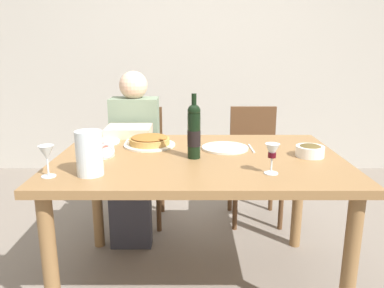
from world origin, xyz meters
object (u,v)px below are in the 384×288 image
Objects in this scene: baked_tart at (150,141)px; salad_bowl at (99,150)px; water_pitcher at (90,156)px; dinner_plate_left_setting at (226,148)px; olive_bowl at (311,150)px; diner_left at (134,150)px; wine_bottle at (194,131)px; dining_table at (199,173)px; wine_glass_right_diner at (273,153)px; wine_glass_left_diner at (47,154)px; dinner_plate_right_setting at (102,142)px; chair_right at (254,156)px; chair_left at (139,157)px.

baked_tart is 0.33m from salad_bowl.
water_pitcher is 0.79m from dinner_plate_left_setting.
salad_bowl reaches higher than olive_bowl.
salad_bowl is 1.09× the size of olive_bowl.
baked_tart is 0.49m from diner_left.
diner_left reaches higher than wine_bottle.
dining_table is 0.60m from olive_bowl.
baked_tart is 0.79m from wine_glass_right_diner.
wine_glass_left_diner is at bearing -177.56° from wine_glass_right_diner.
wine_bottle is at bearing 24.39° from wine_glass_left_diner.
dinner_plate_left_setting is 0.75m from dinner_plate_right_setting.
chair_right is at bearing 52.11° from water_pitcher.
wine_glass_left_diner is (-0.18, -0.03, 0.02)m from water_pitcher.
chair_left is at bearing 139.45° from olive_bowl.
chair_right is (0.30, 0.76, -0.27)m from dinner_plate_left_setting.
wine_glass_left_diner reaches higher than salad_bowl.
dining_table is 10.13× the size of olive_bowl.
water_pitcher is at bearing -178.85° from wine_glass_right_diner.
chair_right is at bearing 47.74° from wine_glass_left_diner.
diner_left reaches higher than dinner_plate_left_setting.
wine_bottle reaches higher than wine_glass_right_diner.
chair_right is at bearing 63.24° from wine_bottle.
baked_tart is 2.10× the size of wine_glass_left_diner.
diner_left is at bearing 129.79° from wine_glass_right_diner.
water_pitcher is (-0.49, -0.30, 0.18)m from dining_table.
wine_glass_right_diner reaches higher than chair_left.
chair_left is at bearing 1.13° from chair_right.
diner_left is at bearing 15.75° from chair_right.
salad_bowl is (-0.53, -0.00, 0.13)m from dining_table.
wine_glass_left_diner reaches higher than chair_left.
water_pitcher is 0.23× the size of chair_right.
diner_left is at bearing 89.95° from chair_left.
wine_bottle is 1.09m from chair_left.
olive_bowl is at bearing 97.86° from chair_right.
wine_glass_right_diner is (1.00, 0.04, -0.01)m from wine_glass_left_diner.
chair_left is (-0.45, 0.88, -0.17)m from dining_table.
dinner_plate_left_setting is at bearing 111.82° from wine_glass_right_diner.
diner_left reaches higher than baked_tart.
dinner_plate_right_setting is (-0.09, 0.59, -0.08)m from water_pitcher.
olive_bowl is (1.11, -0.01, -0.00)m from salad_bowl.
dinner_plate_left_setting is at bearing 34.83° from water_pitcher.
wine_glass_right_diner is (0.32, -0.29, 0.19)m from dining_table.
wine_bottle is 1.52× the size of dinner_plate_right_setting.
wine_bottle is at bearing 29.84° from water_pitcher.
water_pitcher is 1.57m from chair_right.
dinner_plate_right_setting is (-0.30, 0.07, -0.02)m from baked_tart.
baked_tart is 0.74m from chair_left.
olive_bowl is at bearing 139.15° from chair_left.
dining_table is at bearing -136.04° from dinner_plate_left_setting.
baked_tart is 0.67m from wine_glass_left_diner.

